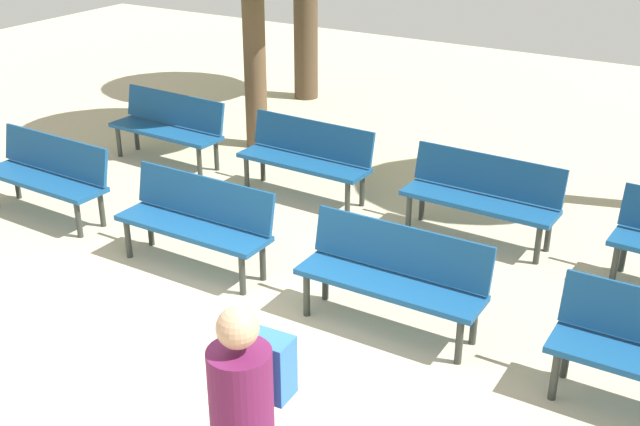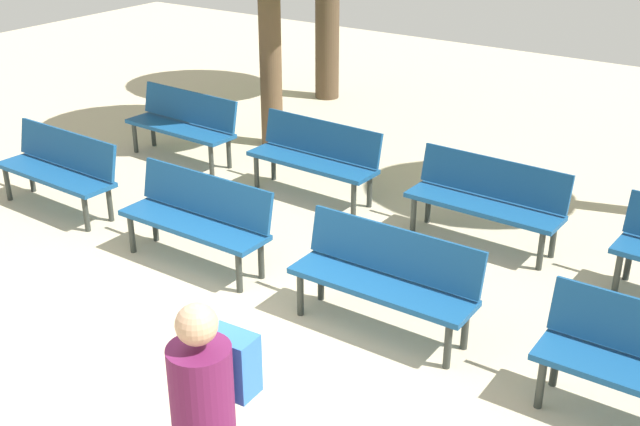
{
  "view_description": "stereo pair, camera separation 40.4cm",
  "coord_description": "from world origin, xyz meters",
  "px_view_note": "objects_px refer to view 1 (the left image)",
  "views": [
    {
      "loc": [
        3.54,
        -3.72,
        3.69
      ],
      "look_at": [
        0.0,
        2.18,
        0.55
      ],
      "focal_mm": 44.67,
      "sensor_mm": 36.0,
      "label": 1
    },
    {
      "loc": [
        3.88,
        -3.51,
        3.69
      ],
      "look_at": [
        0.0,
        2.18,
        0.55
      ],
      "focal_mm": 44.67,
      "sensor_mm": 36.0,
      "label": 2
    }
  ],
  "objects_px": {
    "bench_r1_c0": "(169,124)",
    "bench_r1_c2": "(482,193)",
    "visitor_with_backpack": "(246,421)",
    "bench_r1_c1": "(306,155)",
    "bench_r0_c0": "(48,172)",
    "bench_r0_c2": "(393,273)",
    "bench_r0_c1": "(197,218)"
  },
  "relations": [
    {
      "from": "bench_r1_c0",
      "to": "bench_r1_c2",
      "type": "height_order",
      "value": "same"
    },
    {
      "from": "bench_r1_c0",
      "to": "bench_r1_c2",
      "type": "xyz_separation_m",
      "value": [
        4.24,
        -0.08,
        0.0
      ]
    },
    {
      "from": "bench_r1_c2",
      "to": "visitor_with_backpack",
      "type": "xyz_separation_m",
      "value": [
        0.35,
        -4.57,
        0.43
      ]
    },
    {
      "from": "bench_r1_c1",
      "to": "visitor_with_backpack",
      "type": "xyz_separation_m",
      "value": [
        2.48,
        -4.61,
        0.43
      ]
    },
    {
      "from": "bench_r1_c1",
      "to": "bench_r1_c0",
      "type": "bearing_deg",
      "value": -179.21
    },
    {
      "from": "bench_r0_c0",
      "to": "bench_r1_c0",
      "type": "relative_size",
      "value": 1.0
    },
    {
      "from": "bench_r0_c0",
      "to": "visitor_with_backpack",
      "type": "height_order",
      "value": "visitor_with_backpack"
    },
    {
      "from": "bench_r0_c0",
      "to": "visitor_with_backpack",
      "type": "bearing_deg",
      "value": -28.19
    },
    {
      "from": "visitor_with_backpack",
      "to": "bench_r1_c1",
      "type": "bearing_deg",
      "value": -64.66
    },
    {
      "from": "bench_r0_c0",
      "to": "bench_r1_c0",
      "type": "distance_m",
      "value": 1.96
    },
    {
      "from": "bench_r0_c2",
      "to": "visitor_with_backpack",
      "type": "relative_size",
      "value": 0.97
    },
    {
      "from": "bench_r0_c1",
      "to": "visitor_with_backpack",
      "type": "relative_size",
      "value": 0.97
    },
    {
      "from": "bench_r1_c0",
      "to": "bench_r0_c2",
      "type": "bearing_deg",
      "value": -23.76
    },
    {
      "from": "bench_r1_c0",
      "to": "bench_r1_c1",
      "type": "height_order",
      "value": "same"
    },
    {
      "from": "bench_r0_c0",
      "to": "bench_r1_c0",
      "type": "xyz_separation_m",
      "value": [
        0.03,
        1.96,
        0.0
      ]
    },
    {
      "from": "visitor_with_backpack",
      "to": "bench_r1_c2",
      "type": "bearing_deg",
      "value": -88.63
    },
    {
      "from": "bench_r0_c2",
      "to": "bench_r1_c0",
      "type": "relative_size",
      "value": 0.99
    },
    {
      "from": "bench_r1_c0",
      "to": "visitor_with_backpack",
      "type": "relative_size",
      "value": 0.98
    },
    {
      "from": "bench_r0_c1",
      "to": "bench_r1_c0",
      "type": "height_order",
      "value": "same"
    },
    {
      "from": "bench_r1_c1",
      "to": "bench_r0_c1",
      "type": "bearing_deg",
      "value": -87.52
    },
    {
      "from": "bench_r0_c0",
      "to": "bench_r1_c1",
      "type": "distance_m",
      "value": 2.87
    },
    {
      "from": "bench_r0_c0",
      "to": "bench_r0_c2",
      "type": "xyz_separation_m",
      "value": [
        4.24,
        -0.11,
        0.0
      ]
    },
    {
      "from": "bench_r0_c0",
      "to": "visitor_with_backpack",
      "type": "distance_m",
      "value": 5.37
    },
    {
      "from": "bench_r0_c1",
      "to": "bench_r1_c1",
      "type": "distance_m",
      "value": 2.01
    },
    {
      "from": "bench_r0_c0",
      "to": "bench_r1_c2",
      "type": "bearing_deg",
      "value": 25.75
    },
    {
      "from": "bench_r1_c0",
      "to": "bench_r1_c2",
      "type": "distance_m",
      "value": 4.24
    },
    {
      "from": "bench_r1_c0",
      "to": "visitor_with_backpack",
      "type": "bearing_deg",
      "value": -42.98
    },
    {
      "from": "bench_r0_c0",
      "to": "bench_r0_c1",
      "type": "bearing_deg",
      "value": -0.63
    },
    {
      "from": "bench_r1_c0",
      "to": "bench_r1_c1",
      "type": "xyz_separation_m",
      "value": [
        2.1,
        -0.05,
        0.0
      ]
    },
    {
      "from": "bench_r1_c0",
      "to": "bench_r1_c2",
      "type": "bearing_deg",
      "value": 1.28
    },
    {
      "from": "bench_r1_c1",
      "to": "bench_r0_c0",
      "type": "bearing_deg",
      "value": -136.15
    },
    {
      "from": "bench_r0_c1",
      "to": "bench_r1_c0",
      "type": "xyz_separation_m",
      "value": [
        -2.12,
        2.06,
        0.0
      ]
    }
  ]
}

